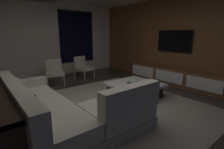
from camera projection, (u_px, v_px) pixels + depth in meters
name	position (u px, v px, depth m)	size (l,w,h in m)	color
floor	(104.00, 108.00, 3.68)	(9.20, 9.20, 0.00)	#332B26
back_wall_with_window	(42.00, 40.00, 6.07)	(6.60, 0.30, 2.70)	beige
media_wall	(183.00, 41.00, 5.24)	(0.12, 7.80, 2.70)	brown
area_rug	(119.00, 105.00, 3.81)	(3.20, 3.80, 0.01)	gray
sectional_couch	(61.00, 111.00, 2.87)	(1.98, 2.50, 0.82)	#A49C8C
coffee_table	(135.00, 90.00, 4.31)	(1.16, 1.16, 0.36)	black
book_stack_on_coffee_table	(134.00, 83.00, 4.17)	(0.30, 0.19, 0.10)	#7A525A
accent_chair_near_window	(83.00, 66.00, 6.12)	(0.66, 0.67, 0.78)	#B2ADA0
accent_chair_by_curtain	(54.00, 71.00, 5.37)	(0.67, 0.69, 0.78)	#B2ADA0
media_console	(174.00, 77.00, 5.35)	(0.46, 3.10, 0.52)	brown
mounted_tv	(174.00, 41.00, 5.36)	(0.05, 1.17, 0.67)	black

